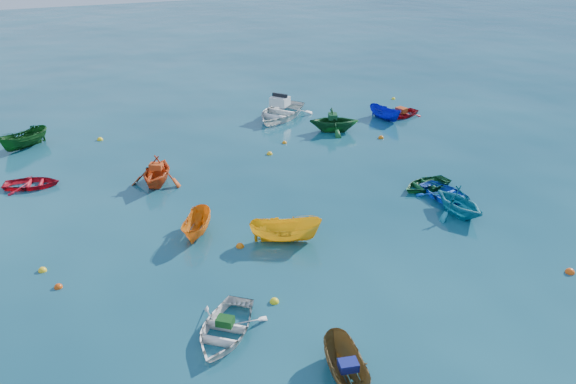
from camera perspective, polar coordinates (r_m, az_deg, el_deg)
name	(u,v)px	position (r m, az deg, el deg)	size (l,w,h in m)	color
ground	(331,248)	(24.54, 4.37, -5.65)	(160.00, 160.00, 0.00)	#0A3749
dinghy_white_near	(225,334)	(20.05, -6.43, -14.18)	(2.43, 3.40, 0.70)	silver
sampan_brown_mid	(346,379)	(18.49, 5.89, -18.38)	(1.10, 2.91, 1.13)	brown
dinghy_blue_se	(447,199)	(29.62, 15.89, -0.71)	(2.32, 3.25, 0.67)	blue
dinghy_orange_w	(158,184)	(30.96, -13.09, 0.84)	(2.70, 3.14, 1.65)	#D34513
sampan_yellow_mid	(286,241)	(24.93, -0.24, -5.01)	(1.20, 3.18, 1.23)	yellow
dinghy_green_e	(426,188)	(30.57, 13.81, 0.42)	(2.03, 2.84, 0.59)	#14572C
dinghy_cyan_se	(458,214)	(28.31, 16.84, -2.16)	(2.52, 2.92, 1.54)	teal
dinghy_red_nw	(32,187)	(32.76, -24.53, 0.50)	(2.03, 2.83, 0.59)	red
sampan_orange_n	(198,235)	(25.74, -9.14, -4.29)	(1.05, 2.79, 1.08)	orange
dinghy_green_n	(334,131)	(37.80, 4.66, 6.19)	(2.78, 3.22, 1.70)	#125020
dinghy_red_ne	(402,116)	(41.44, 11.50, 7.57)	(1.97, 2.75, 0.57)	#B20E18
sampan_blue_far	(385,119)	(40.52, 9.79, 7.28)	(1.04, 2.76, 1.07)	#0D13A2
sampan_green_far	(26,148)	(38.48, -25.06, 4.08)	(1.22, 3.25, 1.26)	#104715
motorboat_white	(280,117)	(40.34, -0.81, 7.58)	(3.64, 5.08, 1.65)	white
tarp_green_a	(225,321)	(19.80, -6.40, -12.92)	(0.58, 0.44, 0.28)	#114716
tarp_blue_a	(348,365)	(17.90, 6.15, -17.11)	(0.58, 0.44, 0.28)	navy
tarp_orange_a	(156,166)	(30.60, -13.25, 2.55)	(0.67, 0.51, 0.33)	#DC4616
tarp_green_b	(333,116)	(37.45, 4.57, 7.66)	(0.75, 0.56, 0.36)	#10411F
tarp_orange_b	(402,110)	(41.22, 11.46, 8.15)	(0.74, 0.56, 0.36)	#B33912
buoy_or_a	(58,288)	(23.79, -22.29, -8.97)	(0.33, 0.33, 0.33)	#D0460B
buoy_ye_a	(274,302)	(21.33, -1.40, -11.12)	(0.35, 0.35, 0.35)	yellow
buoy_or_b	(570,273)	(25.56, 26.70, -7.33)	(0.38, 0.38, 0.38)	#FC530D
buoy_ye_b	(43,271)	(25.05, -23.66, -7.35)	(0.34, 0.34, 0.34)	yellow
buoy_or_c	(240,247)	(24.62, -4.90, -5.56)	(0.36, 0.36, 0.36)	orange
buoy_ye_c	(270,154)	(33.92, -1.89, 3.85)	(0.35, 0.35, 0.35)	yellow
buoy_or_d	(284,143)	(35.63, -0.37, 4.99)	(0.30, 0.30, 0.30)	orange
buoy_ye_d	(100,140)	(38.10, -18.55, 5.03)	(0.38, 0.38, 0.38)	yellow
buoy_or_e	(381,138)	(36.94, 9.42, 5.42)	(0.36, 0.36, 0.36)	#D3630B
buoy_ye_e	(393,99)	(45.34, 10.66, 9.26)	(0.30, 0.30, 0.30)	yellow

